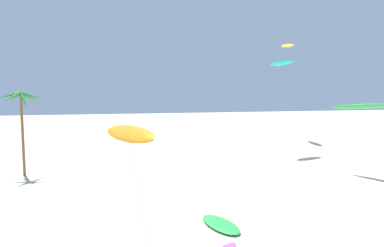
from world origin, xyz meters
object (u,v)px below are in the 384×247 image
(flying_kite_1, at_px, (361,106))
(flying_kite_3, at_px, (287,46))
(flying_kite_0, at_px, (283,63))
(flying_kite_5, at_px, (129,133))
(grounded_kite_3, at_px, (221,224))
(palm_tree_1, at_px, (21,103))

(flying_kite_1, distance_m, flying_kite_3, 31.26)
(flying_kite_0, relative_size, flying_kite_3, 0.75)
(flying_kite_5, distance_m, grounded_kite_3, 10.51)
(palm_tree_1, xyz_separation_m, flying_kite_1, (37.00, -9.38, -0.43))
(flying_kite_3, height_order, flying_kite_5, flying_kite_3)
(flying_kite_0, distance_m, grounded_kite_3, 33.53)
(flying_kite_0, relative_size, flying_kite_5, 1.89)
(flying_kite_0, bearing_deg, palm_tree_1, -171.53)
(palm_tree_1, xyz_separation_m, grounded_kite_3, (17.05, -19.04, -8.21))
(flying_kite_0, bearing_deg, flying_kite_5, -131.29)
(flying_kite_5, bearing_deg, palm_tree_1, 114.54)
(palm_tree_1, bearing_deg, flying_kite_5, -65.46)
(flying_kite_0, xyz_separation_m, flying_kite_1, (1.52, -14.66, -6.12))
(palm_tree_1, distance_m, flying_kite_0, 36.32)
(flying_kite_0, bearing_deg, flying_kite_1, -84.09)
(flying_kite_1, xyz_separation_m, flying_kite_3, (7.21, 28.39, 10.90))
(flying_kite_5, relative_size, grounded_kite_3, 1.85)
(flying_kite_5, xyz_separation_m, grounded_kite_3, (6.50, 4.06, -7.19))
(palm_tree_1, xyz_separation_m, flying_kite_0, (35.48, 5.28, 5.69))
(flying_kite_3, bearing_deg, palm_tree_1, -156.73)
(flying_kite_0, distance_m, flying_kite_1, 15.96)
(flying_kite_0, distance_m, flying_kite_3, 16.96)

